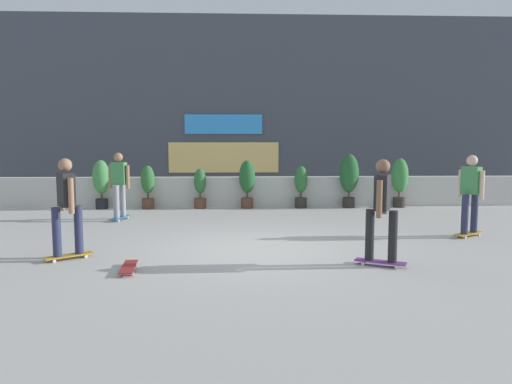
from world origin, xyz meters
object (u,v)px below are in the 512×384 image
(potted_plant_4, at_px, (301,185))
(skater_foreground, at_px, (119,183))
(potted_plant_0, at_px, (101,181))
(skater_far_left, at_px, (471,192))
(skater_by_wall_right, at_px, (382,207))
(potted_plant_3, at_px, (247,181))
(potted_plant_5, at_px, (349,176))
(skateboard_near_camera, at_px, (129,267))
(potted_plant_6, at_px, (400,179))
(skater_by_wall_left, at_px, (67,204))
(potted_plant_1, at_px, (148,185))
(potted_plant_2, at_px, (200,188))

(potted_plant_4, distance_m, skater_foreground, 5.30)
(potted_plant_0, xyz_separation_m, skater_far_left, (8.79, -4.57, 0.11))
(skater_by_wall_right, bearing_deg, potted_plant_3, 105.95)
(potted_plant_5, distance_m, skateboard_near_camera, 8.67)
(potted_plant_6, distance_m, skater_foreground, 8.12)
(potted_plant_0, relative_size, potted_plant_3, 1.01)
(skater_by_wall_right, height_order, skater_by_wall_left, same)
(potted_plant_4, bearing_deg, potted_plant_0, -180.00)
(potted_plant_5, distance_m, skater_by_wall_right, 6.94)
(potted_plant_5, relative_size, skater_foreground, 0.95)
(skater_far_left, bearing_deg, skater_by_wall_left, -167.85)
(potted_plant_1, relative_size, potted_plant_3, 0.90)
(potted_plant_5, bearing_deg, potted_plant_6, 0.00)
(potted_plant_0, relative_size, potted_plant_2, 1.22)
(potted_plant_3, xyz_separation_m, skater_by_wall_right, (1.96, -6.86, 0.13))
(potted_plant_0, bearing_deg, skateboard_near_camera, -71.84)
(skater_by_wall_right, height_order, skateboard_near_camera, skater_by_wall_right)
(potted_plant_2, height_order, potted_plant_4, potted_plant_4)
(skateboard_near_camera, bearing_deg, potted_plant_3, 74.19)
(potted_plant_4, height_order, skateboard_near_camera, potted_plant_4)
(potted_plant_3, xyz_separation_m, skateboard_near_camera, (-1.98, -7.00, -0.75))
(potted_plant_1, relative_size, skater_far_left, 0.75)
(potted_plant_4, xyz_separation_m, skateboard_near_camera, (-3.59, -7.00, -0.62))
(skateboard_near_camera, bearing_deg, potted_plant_1, 97.68)
(potted_plant_3, distance_m, potted_plant_4, 1.61)
(skater_foreground, xyz_separation_m, skater_by_wall_left, (0.12, -4.14, 0.00))
(potted_plant_5, height_order, skateboard_near_camera, potted_plant_5)
(potted_plant_2, height_order, skateboard_near_camera, potted_plant_2)
(potted_plant_5, height_order, skater_foreground, skater_foreground)
(potted_plant_3, relative_size, potted_plant_5, 0.88)
(potted_plant_6, bearing_deg, potted_plant_5, -180.00)
(potted_plant_2, distance_m, skateboard_near_camera, 7.04)
(potted_plant_1, relative_size, potted_plant_5, 0.79)
(skater_by_wall_right, relative_size, skater_by_wall_left, 1.00)
(potted_plant_2, relative_size, skater_far_left, 0.69)
(potted_plant_4, relative_size, potted_plant_5, 0.78)
(skater_foreground, relative_size, skater_by_wall_right, 1.00)
(skater_foreground, xyz_separation_m, skater_by_wall_right, (5.22, -4.78, 0.00))
(potted_plant_4, bearing_deg, potted_plant_1, 180.00)
(potted_plant_5, xyz_separation_m, skater_by_wall_left, (-6.20, -6.22, -0.00))
(potted_plant_6, xyz_separation_m, skateboard_near_camera, (-6.57, -7.00, -0.80))
(potted_plant_4, relative_size, skater_far_left, 0.74)
(potted_plant_2, xyz_separation_m, skater_far_left, (5.90, -4.57, 0.33))
(potted_plant_5, height_order, skater_by_wall_right, skater_by_wall_right)
(potted_plant_5, bearing_deg, potted_plant_3, 180.00)
(skater_by_wall_left, bearing_deg, skater_far_left, 12.15)
(potted_plant_2, bearing_deg, skateboard_near_camera, -94.82)
(potted_plant_5, bearing_deg, skater_by_wall_left, -134.91)
(skater_by_wall_left, height_order, skateboard_near_camera, skater_by_wall_left)
(potted_plant_3, distance_m, skater_by_wall_right, 7.13)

